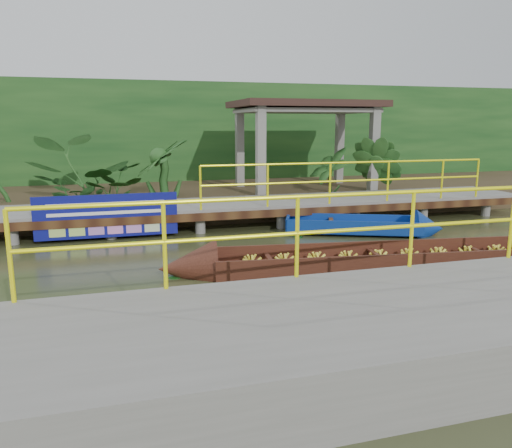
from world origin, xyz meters
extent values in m
plane|color=#34361B|center=(0.00, 0.00, 0.00)|extent=(80.00, 80.00, 0.00)
cube|color=#362B1B|center=(0.00, 7.50, 0.23)|extent=(30.00, 8.00, 0.45)
cube|color=slate|center=(0.00, 3.50, 0.50)|extent=(16.00, 2.00, 0.15)
cube|color=black|center=(0.00, 2.50, 0.42)|extent=(16.00, 0.12, 0.18)
cylinder|color=#FFFB0D|center=(2.75, 2.55, 1.57)|extent=(7.50, 0.05, 0.05)
cylinder|color=#FFFB0D|center=(2.75, 2.55, 1.12)|extent=(7.50, 0.05, 0.05)
cylinder|color=#FFFB0D|center=(2.75, 2.55, 1.07)|extent=(0.05, 0.05, 1.00)
cylinder|color=slate|center=(-4.00, 2.70, 0.22)|extent=(0.24, 0.24, 0.55)
cylinder|color=slate|center=(-4.00, 4.30, 0.22)|extent=(0.24, 0.24, 0.55)
cylinder|color=slate|center=(-2.00, 2.70, 0.22)|extent=(0.24, 0.24, 0.55)
cylinder|color=slate|center=(-2.00, 4.30, 0.22)|extent=(0.24, 0.24, 0.55)
cylinder|color=slate|center=(0.00, 2.70, 0.22)|extent=(0.24, 0.24, 0.55)
cylinder|color=slate|center=(0.00, 4.30, 0.22)|extent=(0.24, 0.24, 0.55)
cylinder|color=slate|center=(2.00, 2.70, 0.22)|extent=(0.24, 0.24, 0.55)
cylinder|color=slate|center=(2.00, 4.30, 0.22)|extent=(0.24, 0.24, 0.55)
cylinder|color=slate|center=(4.00, 2.70, 0.22)|extent=(0.24, 0.24, 0.55)
cylinder|color=slate|center=(4.00, 4.30, 0.22)|extent=(0.24, 0.24, 0.55)
cylinder|color=slate|center=(6.00, 2.70, 0.22)|extent=(0.24, 0.24, 0.55)
cylinder|color=slate|center=(6.00, 4.30, 0.22)|extent=(0.24, 0.24, 0.55)
cylinder|color=slate|center=(0.00, 2.70, 0.22)|extent=(0.24, 0.24, 0.55)
cube|color=slate|center=(1.00, -4.20, 0.30)|extent=(18.00, 2.40, 0.70)
cylinder|color=#FFFB0D|center=(1.00, -3.05, 1.65)|extent=(10.00, 0.05, 0.05)
cylinder|color=#FFFB0D|center=(1.00, -3.05, 1.20)|extent=(10.00, 0.05, 0.05)
cylinder|color=#FFFB0D|center=(1.00, -3.05, 1.15)|extent=(0.05, 0.05, 1.00)
cube|color=slate|center=(1.20, 5.10, 1.60)|extent=(0.25, 0.25, 2.80)
cube|color=slate|center=(4.80, 5.10, 1.60)|extent=(0.25, 0.25, 2.80)
cube|color=slate|center=(1.20, 7.50, 1.60)|extent=(0.25, 0.25, 2.80)
cube|color=slate|center=(4.80, 7.50, 1.60)|extent=(0.25, 0.25, 2.80)
cube|color=slate|center=(3.00, 6.30, 2.90)|extent=(4.00, 2.60, 0.12)
cube|color=#301D18|center=(3.00, 6.30, 3.10)|extent=(4.40, 3.00, 0.20)
cube|color=#123A15|center=(0.00, 10.00, 2.00)|extent=(30.00, 0.80, 4.00)
cube|color=#37170F|center=(2.50, -1.12, 0.06)|extent=(7.84, 1.98, 0.06)
cube|color=#37170F|center=(2.56, -0.64, 0.19)|extent=(7.72, 1.07, 0.33)
cube|color=#37170F|center=(2.44, -1.60, 0.19)|extent=(7.72, 1.07, 0.33)
cone|color=#37170F|center=(-1.79, -0.55, 0.14)|extent=(1.09, 1.05, 0.93)
cube|color=navy|center=(2.41, 1.68, 0.10)|extent=(3.14, 2.02, 0.10)
cube|color=navy|center=(2.59, 2.09, 0.22)|extent=(2.81, 1.24, 0.30)
cube|color=navy|center=(2.23, 1.26, 0.22)|extent=(2.81, 1.24, 0.30)
cube|color=navy|center=(1.02, 2.27, 0.22)|extent=(0.41, 0.86, 0.30)
cone|color=navy|center=(3.99, 1.00, 0.16)|extent=(0.89, 1.02, 0.85)
cube|color=black|center=(1.95, 1.87, 0.26)|extent=(0.45, 0.87, 0.05)
cube|color=navy|center=(-3.06, 2.48, 0.55)|extent=(3.01, 0.03, 0.94)
cube|color=white|center=(-3.06, 2.46, 0.82)|extent=(2.44, 0.01, 0.07)
cube|color=white|center=(-3.06, 2.46, 0.62)|extent=(2.44, 0.01, 0.07)
imported|color=#123A15|center=(-3.50, 5.30, 1.17)|extent=(1.15, 1.15, 1.44)
imported|color=#123A15|center=(-1.50, 5.30, 1.17)|extent=(1.15, 1.15, 1.44)
imported|color=#123A15|center=(3.50, 5.30, 1.17)|extent=(1.15, 1.15, 1.44)
imported|color=#123A15|center=(5.00, 5.30, 1.17)|extent=(1.15, 1.15, 1.44)
camera|label=1|loc=(-2.94, -8.59, 2.51)|focal=35.00mm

